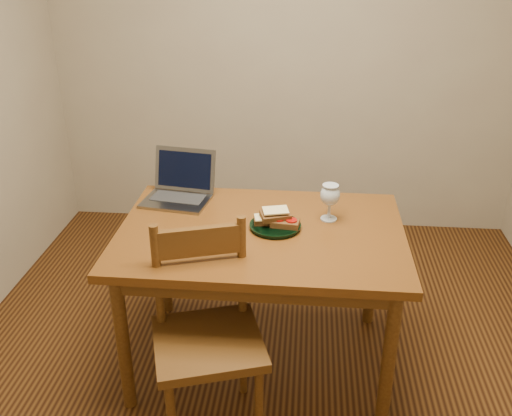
# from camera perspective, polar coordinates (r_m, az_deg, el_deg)

# --- Properties ---
(floor) EXTENTS (3.20, 3.20, 0.02)m
(floor) POSITION_cam_1_polar(r_m,az_deg,el_deg) (2.99, 1.11, -15.33)
(floor) COLOR black
(floor) RESTS_ON ground
(back_wall) EXTENTS (3.20, 0.02, 2.60)m
(back_wall) POSITION_cam_1_polar(r_m,az_deg,el_deg) (3.92, 3.15, 16.07)
(back_wall) COLOR gray
(back_wall) RESTS_ON floor
(front_wall) EXTENTS (3.20, 0.02, 2.60)m
(front_wall) POSITION_cam_1_polar(r_m,az_deg,el_deg) (0.93, -6.19, -19.23)
(front_wall) COLOR gray
(front_wall) RESTS_ON floor
(table) EXTENTS (1.30, 0.90, 0.74)m
(table) POSITION_cam_1_polar(r_m,az_deg,el_deg) (2.64, 0.50, -3.84)
(table) COLOR #55300E
(table) RESTS_ON floor
(chair) EXTENTS (0.54, 0.53, 0.47)m
(chair) POSITION_cam_1_polar(r_m,az_deg,el_deg) (2.39, -4.95, -11.81)
(chair) COLOR #3F240D
(chair) RESTS_ON floor
(plate) EXTENTS (0.24, 0.24, 0.02)m
(plate) POSITION_cam_1_polar(r_m,az_deg,el_deg) (2.61, 1.93, -1.83)
(plate) COLOR black
(plate) RESTS_ON table
(sandwich_cheese) EXTENTS (0.13, 0.09, 0.04)m
(sandwich_cheese) POSITION_cam_1_polar(r_m,az_deg,el_deg) (2.60, 1.09, -1.13)
(sandwich_cheese) COLOR #381E0C
(sandwich_cheese) RESTS_ON plate
(sandwich_tomato) EXTENTS (0.14, 0.09, 0.04)m
(sandwich_tomato) POSITION_cam_1_polar(r_m,az_deg,el_deg) (2.58, 2.93, -1.40)
(sandwich_tomato) COLOR #381E0C
(sandwich_tomato) RESTS_ON plate
(sandwich_top) EXTENTS (0.15, 0.12, 0.04)m
(sandwich_top) POSITION_cam_1_polar(r_m,az_deg,el_deg) (2.58, 1.96, -0.64)
(sandwich_top) COLOR #381E0C
(sandwich_top) RESTS_ON plate
(milk_glass) EXTENTS (0.09, 0.09, 0.18)m
(milk_glass) POSITION_cam_1_polar(r_m,az_deg,el_deg) (2.67, 7.38, 0.58)
(milk_glass) COLOR white
(milk_glass) RESTS_ON table
(laptop) EXTENTS (0.36, 0.34, 0.23)m
(laptop) POSITION_cam_1_polar(r_m,az_deg,el_deg) (2.92, -7.59, 2.20)
(laptop) COLOR slate
(laptop) RESTS_ON table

